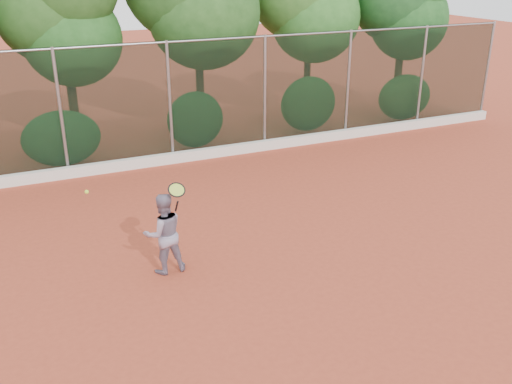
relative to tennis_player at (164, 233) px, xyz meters
name	(u,v)px	position (x,y,z in m)	size (l,w,h in m)	color
ground	(277,269)	(1.98, -0.84, -0.80)	(80.00, 80.00, 0.00)	#A73F27
concrete_curb	(175,158)	(1.98, 5.98, -0.65)	(24.00, 0.20, 0.30)	silver
tennis_player	(164,233)	(0.00, 0.00, 0.00)	(0.78, 0.61, 1.60)	gray
chainlink_fence	(170,99)	(1.98, 6.16, 1.06)	(24.09, 0.09, 3.50)	black
foliage_backdrop	(128,2)	(1.44, 8.14, 3.60)	(23.70, 3.63, 7.55)	#432819
tennis_racket	(177,192)	(0.26, -0.14, 0.86)	(0.33, 0.31, 0.60)	black
tennis_ball_in_flight	(87,192)	(-1.31, -0.08, 1.10)	(0.07, 0.07, 0.07)	#CDF738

